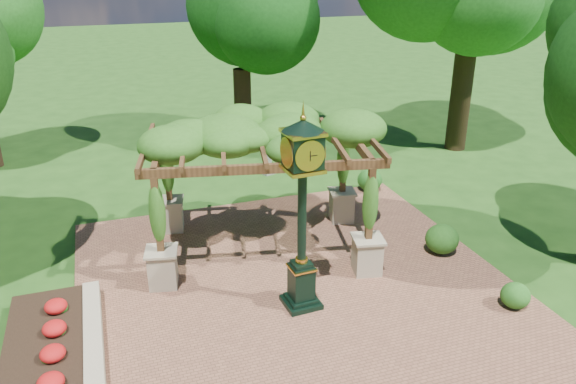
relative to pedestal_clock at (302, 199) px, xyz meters
name	(u,v)px	position (x,y,z in m)	size (l,w,h in m)	color
ground	(327,333)	(0.17, -1.10, -2.62)	(120.00, 120.00, 0.00)	#1E4714
brick_plaza	(310,306)	(0.17, -0.10, -2.60)	(10.00, 12.00, 0.04)	brown
border_wall	(94,357)	(-4.43, -0.60, -2.42)	(0.35, 5.00, 0.40)	#C6B793
flower_bed	(44,369)	(-5.33, -0.60, -2.44)	(1.50, 5.00, 0.36)	red
pedestal_clock	(302,199)	(0.00, 0.00, 0.00)	(0.92, 0.92, 4.38)	black
pergola	(260,145)	(-0.09, 2.77, 0.33)	(6.32, 4.66, 3.60)	tan
sundial	(268,161)	(1.76, 8.28, -2.17)	(0.74, 0.74, 1.04)	gray
shrub_front	(515,295)	(4.46, -1.62, -2.29)	(0.64, 0.64, 0.58)	#225A19
shrub_mid	(442,239)	(4.32, 1.06, -2.19)	(0.87, 0.87, 0.78)	#235518
shrub_back	(370,180)	(4.46, 5.52, -2.21)	(0.82, 0.82, 0.74)	#1E5518
tree_north	(240,4)	(1.77, 11.68, 2.96)	(4.72, 4.72, 8.12)	#341E15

